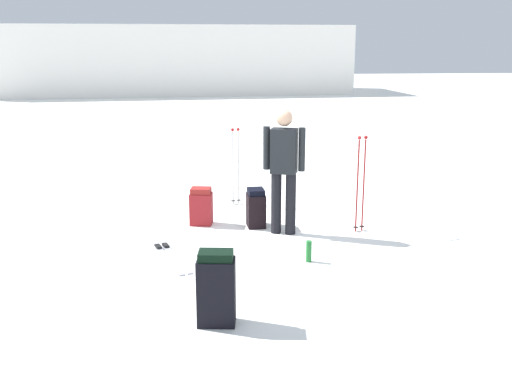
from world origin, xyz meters
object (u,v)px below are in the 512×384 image
at_px(backpack_large_dark, 256,208).
at_px(backpack_bright, 216,289).
at_px(ski_poles_planted_near, 361,179).
at_px(ski_poles_planted_far, 236,162).
at_px(ski_pair_near, 162,248).
at_px(skier_standing, 284,165).
at_px(backpack_small_spare, 201,207).
at_px(thermos_bottle, 309,251).

height_order(backpack_large_dark, backpack_bright, backpack_bright).
bearing_deg(ski_poles_planted_near, ski_poles_planted_far, 135.36).
bearing_deg(backpack_bright, ski_poles_planted_near, 51.56).
distance_m(ski_pair_near, ski_poles_planted_far, 2.41).
height_order(skier_standing, ski_poles_planted_near, skier_standing).
bearing_deg(ski_poles_planted_far, ski_poles_planted_near, -44.64).
xyz_separation_m(backpack_bright, backpack_small_spare, (-0.10, 3.15, -0.09)).
height_order(skier_standing, ski_pair_near, skier_standing).
bearing_deg(skier_standing, backpack_bright, -111.04).
bearing_deg(backpack_bright, thermos_bottle, 52.54).
relative_size(ski_pair_near, backpack_large_dark, 3.51).
xyz_separation_m(ski_pair_near, thermos_bottle, (1.78, -0.65, 0.12)).
xyz_separation_m(ski_poles_planted_far, thermos_bottle, (0.69, -2.69, -0.56)).
bearing_deg(backpack_small_spare, ski_poles_planted_near, -14.03).
xyz_separation_m(backpack_large_dark, backpack_small_spare, (-0.77, 0.18, -0.01)).
height_order(skier_standing, backpack_small_spare, skier_standing).
distance_m(backpack_large_dark, backpack_small_spare, 0.79).
xyz_separation_m(ski_pair_near, backpack_large_dark, (1.29, 0.81, 0.26)).
distance_m(backpack_large_dark, thermos_bottle, 1.55).
bearing_deg(ski_poles_planted_far, backpack_small_spare, -118.66).
bearing_deg(ski_pair_near, ski_poles_planted_near, 9.52).
bearing_deg(backpack_large_dark, skier_standing, -45.23).
bearing_deg(backpack_large_dark, ski_pair_near, -147.78).
bearing_deg(backpack_small_spare, backpack_large_dark, -13.34).
distance_m(backpack_bright, ski_poles_planted_near, 3.36).
bearing_deg(thermos_bottle, backpack_large_dark, 108.54).
relative_size(skier_standing, ski_poles_planted_far, 1.37).
distance_m(ski_poles_planted_near, thermos_bottle, 1.56).
bearing_deg(thermos_bottle, backpack_small_spare, 127.53).
bearing_deg(backpack_large_dark, backpack_small_spare, 166.66).
distance_m(backpack_bright, thermos_bottle, 1.92).
height_order(backpack_small_spare, ski_poles_planted_near, ski_poles_planted_near).
bearing_deg(ski_pair_near, thermos_bottle, -19.99).
relative_size(backpack_large_dark, backpack_small_spare, 1.02).
distance_m(skier_standing, backpack_large_dark, 0.84).
relative_size(backpack_small_spare, thermos_bottle, 2.07).
bearing_deg(backpack_large_dark, ski_poles_planted_far, 99.39).
height_order(backpack_small_spare, ski_poles_planted_far, ski_poles_planted_far).
bearing_deg(backpack_bright, backpack_large_dark, 77.33).
distance_m(ski_pair_near, thermos_bottle, 1.90).
relative_size(ski_pair_near, backpack_bright, 2.69).
height_order(ski_pair_near, backpack_small_spare, backpack_small_spare).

